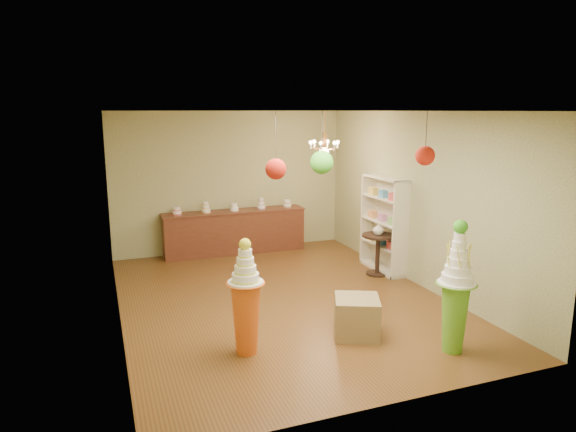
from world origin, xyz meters
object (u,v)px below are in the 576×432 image
object	(u,v)px
pedestal_green	(455,300)
sideboard	(235,231)
pedestal_orange	(246,308)
round_table	(378,249)

from	to	relation	value
pedestal_green	sideboard	size ratio (longest dim) A/B	0.56
pedestal_green	sideboard	distance (m)	5.63
pedestal_orange	round_table	xyz separation A→B (m)	(3.15, 2.18, -0.10)
pedestal_green	pedestal_orange	distance (m)	2.62
sideboard	pedestal_orange	bearing A→B (deg)	-102.97
pedestal_green	round_table	xyz separation A→B (m)	(0.69, 3.06, -0.19)
pedestal_orange	sideboard	distance (m)	4.69
sideboard	round_table	xyz separation A→B (m)	(2.10, -2.39, 0.02)
sideboard	pedestal_green	bearing A→B (deg)	-75.46
pedestal_orange	sideboard	world-z (taller)	pedestal_orange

